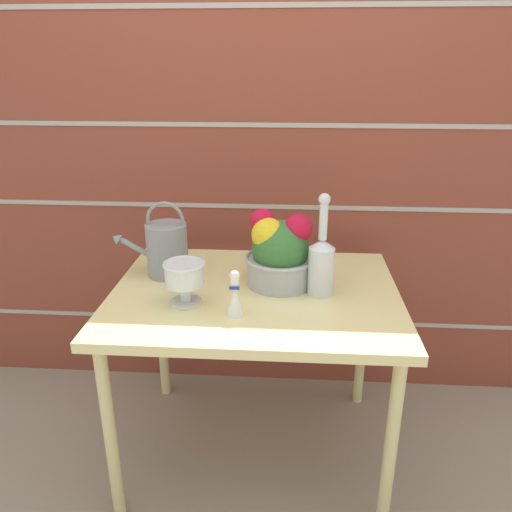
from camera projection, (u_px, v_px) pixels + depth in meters
The scene contains 8 objects.
ground_plane at pixel (255, 448), 2.12m from camera, with size 12.00×12.00×0.00m, color gray.
brick_wall at pixel (264, 165), 2.23m from camera, with size 3.60×0.08×2.20m.
patio_table at pixel (255, 307), 1.88m from camera, with size 1.06×0.83×0.74m.
watering_can at pixel (166, 248), 1.95m from camera, with size 0.31×0.16×0.30m.
crystal_pedestal_bowl at pixel (185, 277), 1.71m from camera, with size 0.15×0.15×0.16m.
flower_planter at pixel (279, 252), 1.86m from camera, with size 0.27×0.27×0.29m.
glass_decanter at pixel (321, 262), 1.78m from camera, with size 0.09×0.09×0.38m.
figurine_vase at pixel (235, 297), 1.65m from camera, with size 0.06×0.06×0.16m.
Camera 1 is at (0.12, -1.68, 1.53)m, focal length 35.00 mm.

